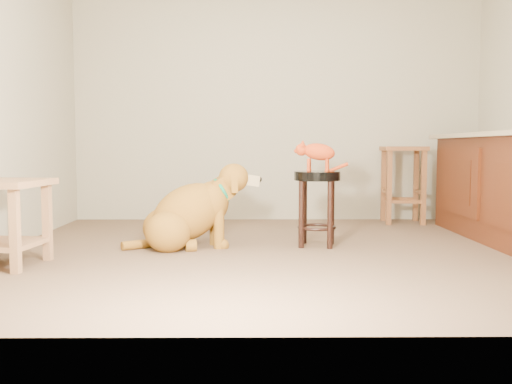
{
  "coord_description": "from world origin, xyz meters",
  "views": [
    {
      "loc": [
        -0.29,
        -4.39,
        0.82
      ],
      "look_at": [
        -0.25,
        0.23,
        0.45
      ],
      "focal_mm": 40.0,
      "sensor_mm": 36.0,
      "label": 1
    }
  ],
  "objects_px": {
    "wood_stool": "(403,183)",
    "golden_retriever": "(189,214)",
    "padded_stool": "(317,193)",
    "side_table": "(1,209)",
    "tabby_kitten": "(316,153)"
  },
  "relations": [
    {
      "from": "wood_stool",
      "to": "side_table",
      "type": "height_order",
      "value": "wood_stool"
    },
    {
      "from": "golden_retriever",
      "to": "tabby_kitten",
      "type": "relative_size",
      "value": 2.49
    },
    {
      "from": "side_table",
      "to": "tabby_kitten",
      "type": "height_order",
      "value": "tabby_kitten"
    },
    {
      "from": "wood_stool",
      "to": "tabby_kitten",
      "type": "distance_m",
      "value": 1.84
    },
    {
      "from": "side_table",
      "to": "wood_stool",
      "type": "bearing_deg",
      "value": 33.49
    },
    {
      "from": "tabby_kitten",
      "to": "golden_retriever",
      "type": "bearing_deg",
      "value": -164.76
    },
    {
      "from": "wood_stool",
      "to": "side_table",
      "type": "bearing_deg",
      "value": -146.51
    },
    {
      "from": "side_table",
      "to": "tabby_kitten",
      "type": "relative_size",
      "value": 1.4
    },
    {
      "from": "side_table",
      "to": "golden_retriever",
      "type": "distance_m",
      "value": 1.4
    },
    {
      "from": "side_table",
      "to": "padded_stool",
      "type": "bearing_deg",
      "value": 18.92
    },
    {
      "from": "side_table",
      "to": "golden_retriever",
      "type": "relative_size",
      "value": 0.56
    },
    {
      "from": "padded_stool",
      "to": "wood_stool",
      "type": "distance_m",
      "value": 1.8
    },
    {
      "from": "tabby_kitten",
      "to": "padded_stool",
      "type": "bearing_deg",
      "value": -5.72
    },
    {
      "from": "wood_stool",
      "to": "golden_retriever",
      "type": "distance_m",
      "value": 2.62
    },
    {
      "from": "padded_stool",
      "to": "side_table",
      "type": "height_order",
      "value": "padded_stool"
    }
  ]
}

